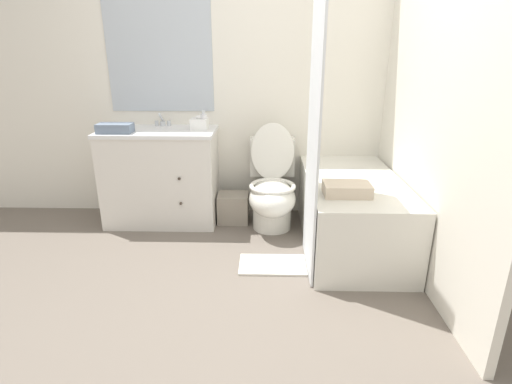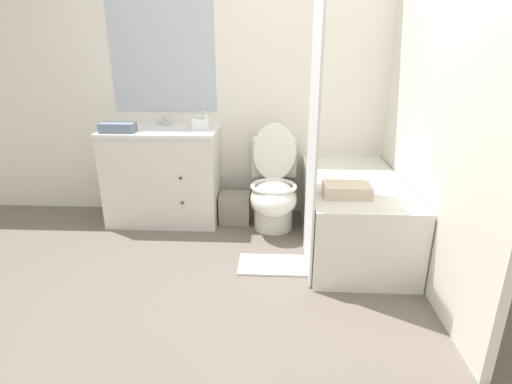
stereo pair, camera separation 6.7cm
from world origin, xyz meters
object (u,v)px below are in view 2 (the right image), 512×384
at_px(vanity_cabinet, 164,175).
at_px(tissue_box, 202,123).
at_px(bathtub, 352,212).
at_px(sink_faucet, 165,122).
at_px(bath_mat, 272,265).
at_px(soap_dispenser, 206,121).
at_px(wastebasket, 235,208).
at_px(hand_towel_folded, 118,128).
at_px(toilet, 274,191).
at_px(bath_towel_folded, 347,190).

xyz_separation_m(vanity_cabinet, tissue_box, (0.35, 0.03, 0.45)).
distance_m(bathtub, tissue_box, 1.44).
distance_m(sink_faucet, bath_mat, 1.62).
xyz_separation_m(tissue_box, soap_dispenser, (0.04, -0.01, 0.02)).
xyz_separation_m(wastebasket, soap_dispenser, (-0.23, 0.03, 0.77)).
relative_size(vanity_cabinet, hand_towel_folded, 3.52).
xyz_separation_m(vanity_cabinet, bathtub, (1.58, -0.43, -0.15)).
relative_size(soap_dispenser, hand_towel_folded, 0.57).
bearing_deg(toilet, vanity_cabinet, 173.46).
bearing_deg(sink_faucet, wastebasket, -16.67).
bearing_deg(sink_faucet, tissue_box, -23.15).
bearing_deg(hand_towel_folded, bath_mat, -27.22).
distance_m(vanity_cabinet, bathtub, 1.64).
bearing_deg(vanity_cabinet, hand_towel_folded, -155.45).
xyz_separation_m(bathtub, wastebasket, (-0.96, 0.41, -0.15)).
height_order(tissue_box, hand_towel_folded, tissue_box).
distance_m(wastebasket, soap_dispenser, 0.80).
relative_size(vanity_cabinet, bath_towel_folded, 3.13).
bearing_deg(bath_mat, soap_dispenser, 125.27).
height_order(vanity_cabinet, bath_mat, vanity_cabinet).
relative_size(wastebasket, bath_mat, 0.56).
bearing_deg(soap_dispenser, vanity_cabinet, -177.19).
bearing_deg(vanity_cabinet, bath_mat, -39.44).
bearing_deg(wastebasket, bath_towel_folded, -42.79).
bearing_deg(sink_faucet, bath_mat, -45.12).
bearing_deg(bathtub, wastebasket, 156.60).
height_order(wastebasket, bath_towel_folded, bath_towel_folded).
xyz_separation_m(sink_faucet, tissue_box, (0.35, -0.15, 0.01)).
distance_m(sink_faucet, soap_dispenser, 0.42).
height_order(vanity_cabinet, sink_faucet, sink_faucet).
xyz_separation_m(soap_dispenser, hand_towel_folded, (-0.70, -0.16, -0.03)).
distance_m(vanity_cabinet, bath_towel_folded, 1.66).
distance_m(toilet, bath_towel_folded, 0.87).
xyz_separation_m(toilet, bathtub, (0.61, -0.31, -0.05)).
distance_m(hand_towel_folded, bath_mat, 1.67).
height_order(toilet, bath_towel_folded, toilet).
distance_m(toilet, soap_dispenser, 0.82).
bearing_deg(bath_mat, sink_faucet, 134.88).
xyz_separation_m(hand_towel_folded, bath_mat, (1.28, -0.66, -0.86)).
bearing_deg(hand_towel_folded, soap_dispenser, 12.87).
height_order(sink_faucet, soap_dispenser, soap_dispenser).
bearing_deg(wastebasket, vanity_cabinet, 178.95).
xyz_separation_m(tissue_box, bath_mat, (0.62, -0.82, -0.87)).
height_order(vanity_cabinet, bathtub, vanity_cabinet).
bearing_deg(vanity_cabinet, wastebasket, -1.05).
xyz_separation_m(bathtub, bath_towel_folded, (-0.12, -0.36, 0.31)).
relative_size(wastebasket, bath_towel_folded, 0.87).
bearing_deg(hand_towel_folded, bathtub, -8.58).
height_order(wastebasket, bath_mat, wastebasket).
relative_size(sink_faucet, wastebasket, 0.53).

